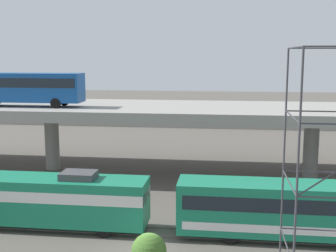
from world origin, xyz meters
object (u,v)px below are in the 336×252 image
at_px(train_coach_lead, 332,210).
at_px(parked_car_0, 194,110).
at_px(train_locomotive, 36,197).
at_px(parked_car_2, 304,112).
at_px(parked_car_1, 251,111).
at_px(parked_car_4, 205,112).
at_px(parked_car_3, 174,111).
at_px(transit_bus_on_overpass, 24,86).
at_px(parked_car_5, 147,110).
at_px(parked_car_6, 92,109).

bearing_deg(train_coach_lead, parked_car_0, -76.40).
xyz_separation_m(train_locomotive, parked_car_2, (27.56, 52.46, 0.10)).
relative_size(parked_car_1, parked_car_2, 1.03).
relative_size(train_coach_lead, parked_car_4, 4.37).
xyz_separation_m(parked_car_1, parked_car_3, (-13.94, -1.32, -0.00)).
distance_m(train_coach_lead, parked_car_3, 52.94).
relative_size(train_coach_lead, parked_car_3, 5.04).
xyz_separation_m(train_coach_lead, parked_car_3, (-16.28, 50.38, 0.13)).
xyz_separation_m(parked_car_2, parked_car_3, (-23.36, -2.08, 0.00)).
distance_m(parked_car_3, parked_car_4, 5.94).
height_order(train_coach_lead, parked_car_2, train_coach_lead).
bearing_deg(train_locomotive, transit_bus_on_overpass, -63.18).
relative_size(parked_car_3, parked_car_5, 0.97).
height_order(parked_car_2, parked_car_3, same).
bearing_deg(parked_car_5, parked_car_2, -178.79).
xyz_separation_m(train_locomotive, parked_car_1, (18.14, 51.69, 0.10)).
bearing_deg(parked_car_2, parked_car_6, -179.27).
bearing_deg(parked_car_3, parked_car_2, -174.90).
xyz_separation_m(parked_car_0, parked_car_5, (-8.64, -1.13, -0.00)).
relative_size(parked_car_0, parked_car_4, 0.94).
relative_size(train_coach_lead, parked_car_0, 4.64).
bearing_deg(transit_bus_on_overpass, parked_car_5, -98.83).
bearing_deg(parked_car_3, parked_car_0, -143.01).
distance_m(train_locomotive, parked_car_3, 50.55).
xyz_separation_m(train_coach_lead, parked_car_6, (-32.20, 51.96, 0.13)).
bearing_deg(parked_car_2, train_coach_lead, -97.69).
xyz_separation_m(train_locomotive, parked_car_6, (-11.73, 51.96, 0.10)).
distance_m(parked_car_1, parked_car_5, 19.13).
bearing_deg(train_locomotive, parked_car_4, -101.50).
distance_m(train_coach_lead, transit_bus_on_overpass, 31.42).
height_order(transit_bus_on_overpass, parked_car_1, transit_bus_on_overpass).
bearing_deg(parked_car_0, train_locomotive, 81.78).
height_order(train_locomotive, transit_bus_on_overpass, transit_bus_on_overpass).
bearing_deg(transit_bus_on_overpass, parked_car_1, -123.40).
relative_size(train_locomotive, parked_car_3, 3.87).
relative_size(train_coach_lead, parked_car_6, 5.08).
distance_m(parked_car_2, parked_car_4, 17.89).
distance_m(transit_bus_on_overpass, parked_car_6, 39.18).
xyz_separation_m(parked_car_0, parked_car_6, (-19.38, -1.02, -0.00)).
bearing_deg(train_coach_lead, train_locomotive, 0.00).
relative_size(parked_car_2, parked_car_3, 1.05).
relative_size(parked_car_4, parked_car_5, 1.12).
height_order(parked_car_2, parked_car_4, same).
distance_m(transit_bus_on_overpass, parked_car_3, 38.94).
relative_size(parked_car_0, parked_car_3, 1.09).
relative_size(train_locomotive, parked_car_5, 3.76).
distance_m(parked_car_0, parked_car_1, 10.56).
relative_size(parked_car_1, parked_car_5, 1.04).
distance_m(train_coach_lead, parked_car_1, 51.75).
distance_m(train_locomotive, parked_car_2, 59.26).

